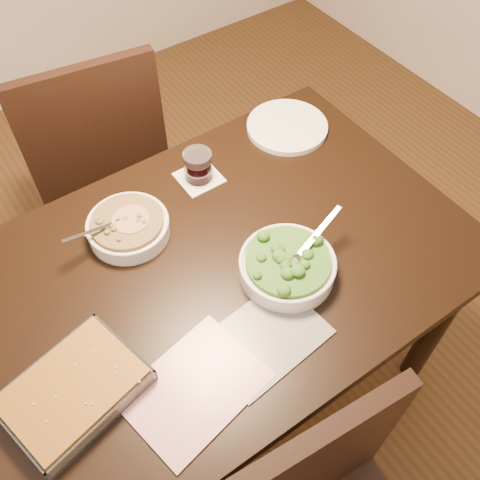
{
  "coord_description": "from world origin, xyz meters",
  "views": [
    {
      "loc": [
        -0.39,
        -0.7,
        1.9
      ],
      "look_at": [
        0.09,
        -0.0,
        0.8
      ],
      "focal_mm": 40.0,
      "sensor_mm": 36.0,
      "label": 1
    }
  ],
  "objects_px": {
    "table": "(211,287)",
    "broccoli_bowl": "(287,266)",
    "baking_dish": "(74,391)",
    "chair_far": "(96,153)",
    "wine_tumbler": "(198,165)",
    "dinner_plate": "(287,127)",
    "stew_bowl": "(128,226)"
  },
  "relations": [
    {
      "from": "table",
      "to": "broccoli_bowl",
      "type": "xyz_separation_m",
      "value": [
        0.15,
        -0.13,
        0.13
      ]
    },
    {
      "from": "baking_dish",
      "to": "chair_far",
      "type": "distance_m",
      "value": 1.03
    },
    {
      "from": "wine_tumbler",
      "to": "dinner_plate",
      "type": "relative_size",
      "value": 0.36
    },
    {
      "from": "table",
      "to": "dinner_plate",
      "type": "xyz_separation_m",
      "value": [
        0.5,
        0.31,
        0.1
      ]
    },
    {
      "from": "broccoli_bowl",
      "to": "wine_tumbler",
      "type": "relative_size",
      "value": 2.99
    },
    {
      "from": "table",
      "to": "chair_far",
      "type": "relative_size",
      "value": 1.42
    },
    {
      "from": "table",
      "to": "dinner_plate",
      "type": "distance_m",
      "value": 0.6
    },
    {
      "from": "wine_tumbler",
      "to": "chair_far",
      "type": "distance_m",
      "value": 0.57
    },
    {
      "from": "table",
      "to": "wine_tumbler",
      "type": "distance_m",
      "value": 0.36
    },
    {
      "from": "broccoli_bowl",
      "to": "wine_tumbler",
      "type": "bearing_deg",
      "value": 90.57
    },
    {
      "from": "baking_dish",
      "to": "dinner_plate",
      "type": "relative_size",
      "value": 1.29
    },
    {
      "from": "stew_bowl",
      "to": "baking_dish",
      "type": "bearing_deg",
      "value": -132.19
    },
    {
      "from": "dinner_plate",
      "to": "table",
      "type": "bearing_deg",
      "value": -147.75
    },
    {
      "from": "table",
      "to": "chair_far",
      "type": "distance_m",
      "value": 0.79
    },
    {
      "from": "wine_tumbler",
      "to": "chair_far",
      "type": "xyz_separation_m",
      "value": [
        -0.15,
        0.49,
        -0.25
      ]
    },
    {
      "from": "baking_dish",
      "to": "wine_tumbler",
      "type": "height_order",
      "value": "wine_tumbler"
    },
    {
      "from": "broccoli_bowl",
      "to": "chair_far",
      "type": "relative_size",
      "value": 0.28
    },
    {
      "from": "broccoli_bowl",
      "to": "wine_tumbler",
      "type": "xyz_separation_m",
      "value": [
        -0.0,
        0.42,
        0.02
      ]
    },
    {
      "from": "stew_bowl",
      "to": "broccoli_bowl",
      "type": "distance_m",
      "value": 0.44
    },
    {
      "from": "table",
      "to": "dinner_plate",
      "type": "relative_size",
      "value": 5.39
    },
    {
      "from": "stew_bowl",
      "to": "baking_dish",
      "type": "xyz_separation_m",
      "value": [
        -0.31,
        -0.34,
        -0.0
      ]
    },
    {
      "from": "broccoli_bowl",
      "to": "chair_far",
      "type": "distance_m",
      "value": 0.96
    },
    {
      "from": "wine_tumbler",
      "to": "dinner_plate",
      "type": "xyz_separation_m",
      "value": [
        0.35,
        0.03,
        -0.04
      ]
    },
    {
      "from": "baking_dish",
      "to": "stew_bowl",
      "type": "bearing_deg",
      "value": 34.45
    },
    {
      "from": "stew_bowl",
      "to": "dinner_plate",
      "type": "distance_m",
      "value": 0.63
    },
    {
      "from": "baking_dish",
      "to": "wine_tumbler",
      "type": "distance_m",
      "value": 0.71
    },
    {
      "from": "chair_far",
      "to": "stew_bowl",
      "type": "bearing_deg",
      "value": 86.46
    },
    {
      "from": "table",
      "to": "broccoli_bowl",
      "type": "relative_size",
      "value": 5.01
    },
    {
      "from": "table",
      "to": "wine_tumbler",
      "type": "xyz_separation_m",
      "value": [
        0.15,
        0.29,
        0.15
      ]
    },
    {
      "from": "table",
      "to": "broccoli_bowl",
      "type": "height_order",
      "value": "broccoli_bowl"
    },
    {
      "from": "broccoli_bowl",
      "to": "dinner_plate",
      "type": "bearing_deg",
      "value": 52.1
    },
    {
      "from": "table",
      "to": "baking_dish",
      "type": "relative_size",
      "value": 4.18
    }
  ]
}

